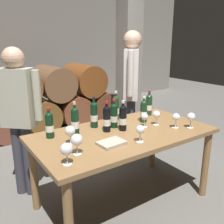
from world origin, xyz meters
TOP-DOWN VIEW (x-y plane):
  - ground_plane at (0.00, 0.00)m, footprint 14.00×14.00m
  - cellar_back_wall at (0.00, 4.20)m, footprint 10.00×0.24m
  - barrel_stack at (0.00, 2.60)m, footprint 3.12×0.90m
  - stone_pillar at (1.30, 1.60)m, footprint 0.32×0.32m
  - dining_table at (0.00, 0.00)m, footprint 1.70×0.90m
  - wine_bottle_0 at (0.58, 0.29)m, footprint 0.07×0.07m
  - wine_bottle_1 at (-0.41, 0.20)m, footprint 0.07×0.07m
  - wine_bottle_2 at (-0.12, 0.11)m, footprint 0.07×0.07m
  - wine_bottle_3 at (-0.16, 0.28)m, footprint 0.07×0.07m
  - wine_bottle_4 at (-0.63, 0.26)m, footprint 0.07×0.07m
  - wine_bottle_5 at (-0.00, 0.16)m, footprint 0.07×0.07m
  - wine_bottle_6 at (0.02, 0.05)m, footprint 0.07×0.07m
  - wine_bottle_7 at (0.36, 0.13)m, footprint 0.07×0.07m
  - wine_bottle_8 at (0.16, 0.35)m, footprint 0.07×0.07m
  - wine_glass_0 at (0.62, -0.28)m, footprint 0.08×0.08m
  - wine_glass_1 at (-0.03, -0.27)m, footprint 0.08×0.08m
  - wine_glass_2 at (0.49, -0.19)m, footprint 0.08×0.08m
  - wine_glass_3 at (-0.58, -0.18)m, footprint 0.09×0.09m
  - wine_glass_4 at (0.25, 0.00)m, footprint 0.07×0.07m
  - wine_glass_5 at (-0.54, 0.03)m, footprint 0.09×0.09m
  - wine_glass_6 at (0.40, -0.02)m, footprint 0.08×0.08m
  - wine_glass_7 at (-0.71, -0.29)m, footprint 0.09×0.09m
  - tasting_notebook at (-0.26, -0.18)m, footprint 0.23×0.18m
  - sommelier_presenting at (0.68, 0.75)m, footprint 0.36×0.39m
  - taster_seated_left at (-0.77, 0.72)m, footprint 0.38×0.36m

SIDE VIEW (x-z plane):
  - ground_plane at x=0.00m, z-range 0.00..0.00m
  - barrel_stack at x=0.00m, z-range -0.03..1.12m
  - dining_table at x=0.00m, z-range 0.29..1.05m
  - tasting_notebook at x=-0.26m, z-range 0.76..0.79m
  - wine_glass_4 at x=0.25m, z-range 0.79..0.94m
  - wine_glass_2 at x=0.49m, z-range 0.79..0.94m
  - wine_glass_6 at x=0.40m, z-range 0.79..0.94m
  - wine_glass_1 at x=-0.03m, z-range 0.79..0.94m
  - wine_glass_0 at x=0.62m, z-range 0.79..0.95m
  - wine_glass_5 at x=-0.54m, z-range 0.79..0.95m
  - wine_glass_7 at x=-0.71m, z-range 0.79..0.96m
  - wine_glass_3 at x=-0.58m, z-range 0.79..0.96m
  - wine_bottle_7 at x=0.36m, z-range 0.74..1.02m
  - wine_bottle_4 at x=-0.63m, z-range 0.74..1.02m
  - wine_bottle_0 at x=0.58m, z-range 0.74..1.03m
  - wine_bottle_5 at x=0.00m, z-range 0.74..1.03m
  - wine_bottle_6 at x=0.02m, z-range 0.74..1.03m
  - wine_bottle_2 at x=-0.12m, z-range 0.74..1.04m
  - wine_bottle_3 at x=-0.16m, z-range 0.74..1.05m
  - wine_bottle_1 at x=-0.41m, z-range 0.74..1.05m
  - wine_bottle_8 at x=0.16m, z-range 0.74..1.06m
  - taster_seated_left at x=-0.77m, z-range 0.15..1.69m
  - sommelier_presenting at x=0.68m, z-range 0.19..1.90m
  - stone_pillar at x=1.30m, z-range 0.00..2.60m
  - cellar_back_wall at x=0.00m, z-range 0.00..2.80m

